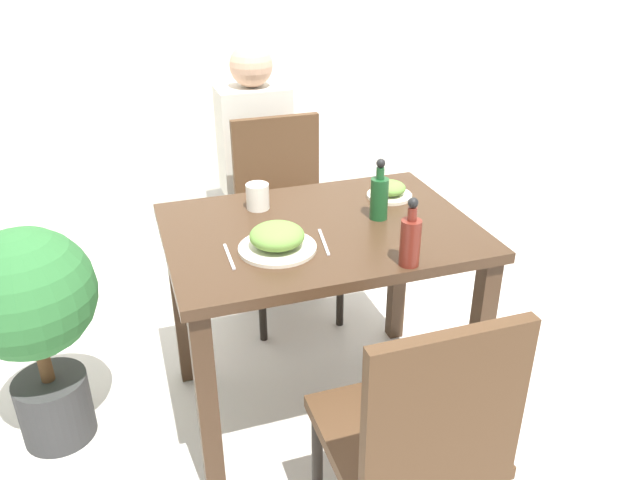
{
  "coord_description": "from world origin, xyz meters",
  "views": [
    {
      "loc": [
        -0.6,
        -1.77,
        1.65
      ],
      "look_at": [
        0.0,
        0.0,
        0.71
      ],
      "focal_mm": 35.0,
      "sensor_mm": 36.0,
      "label": 1
    }
  ],
  "objects_px": {
    "chair_near": "(417,435)",
    "side_plate": "(390,190)",
    "potted_plant_left": "(32,313)",
    "chair_far": "(284,207)",
    "condiment_bottle": "(410,239)",
    "sauce_bottle": "(380,196)",
    "food_plate": "(277,239)",
    "drink_cup": "(258,196)",
    "person_figure": "(256,166)"
  },
  "relations": [
    {
      "from": "food_plate",
      "to": "potted_plant_left",
      "type": "height_order",
      "value": "food_plate"
    },
    {
      "from": "chair_near",
      "to": "potted_plant_left",
      "type": "bearing_deg",
      "value": -42.68
    },
    {
      "from": "side_plate",
      "to": "drink_cup",
      "type": "xyz_separation_m",
      "value": [
        -0.48,
        0.06,
        0.02
      ]
    },
    {
      "from": "chair_far",
      "to": "potted_plant_left",
      "type": "relative_size",
      "value": 1.1
    },
    {
      "from": "side_plate",
      "to": "person_figure",
      "type": "height_order",
      "value": "person_figure"
    },
    {
      "from": "drink_cup",
      "to": "chair_far",
      "type": "bearing_deg",
      "value": 65.7
    },
    {
      "from": "chair_near",
      "to": "side_plate",
      "type": "xyz_separation_m",
      "value": [
        0.31,
        0.89,
        0.28
      ]
    },
    {
      "from": "condiment_bottle",
      "to": "food_plate",
      "type": "bearing_deg",
      "value": 148.12
    },
    {
      "from": "person_figure",
      "to": "drink_cup",
      "type": "bearing_deg",
      "value": -102.42
    },
    {
      "from": "food_plate",
      "to": "person_figure",
      "type": "xyz_separation_m",
      "value": [
        0.22,
        1.22,
        -0.21
      ]
    },
    {
      "from": "food_plate",
      "to": "drink_cup",
      "type": "relative_size",
      "value": 2.66
    },
    {
      "from": "chair_near",
      "to": "condiment_bottle",
      "type": "distance_m",
      "value": 0.55
    },
    {
      "from": "condiment_bottle",
      "to": "potted_plant_left",
      "type": "relative_size",
      "value": 0.26
    },
    {
      "from": "food_plate",
      "to": "drink_cup",
      "type": "xyz_separation_m",
      "value": [
        0.02,
        0.33,
        0.01
      ]
    },
    {
      "from": "chair_far",
      "to": "food_plate",
      "type": "distance_m",
      "value": 0.93
    },
    {
      "from": "food_plate",
      "to": "side_plate",
      "type": "height_order",
      "value": "food_plate"
    },
    {
      "from": "person_figure",
      "to": "food_plate",
      "type": "bearing_deg",
      "value": -99.98
    },
    {
      "from": "sauce_bottle",
      "to": "drink_cup",
      "type": "bearing_deg",
      "value": 149.67
    },
    {
      "from": "food_plate",
      "to": "condiment_bottle",
      "type": "bearing_deg",
      "value": -31.88
    },
    {
      "from": "chair_near",
      "to": "drink_cup",
      "type": "bearing_deg",
      "value": -79.83
    },
    {
      "from": "potted_plant_left",
      "to": "chair_near",
      "type": "bearing_deg",
      "value": -42.68
    },
    {
      "from": "side_plate",
      "to": "condiment_bottle",
      "type": "height_order",
      "value": "condiment_bottle"
    },
    {
      "from": "condiment_bottle",
      "to": "potted_plant_left",
      "type": "height_order",
      "value": "condiment_bottle"
    },
    {
      "from": "side_plate",
      "to": "sauce_bottle",
      "type": "height_order",
      "value": "sauce_bottle"
    },
    {
      "from": "sauce_bottle",
      "to": "food_plate",
      "type": "bearing_deg",
      "value": -164.27
    },
    {
      "from": "food_plate",
      "to": "side_plate",
      "type": "distance_m",
      "value": 0.57
    },
    {
      "from": "chair_near",
      "to": "sauce_bottle",
      "type": "distance_m",
      "value": 0.83
    },
    {
      "from": "condiment_bottle",
      "to": "person_figure",
      "type": "bearing_deg",
      "value": 95.1
    },
    {
      "from": "chair_near",
      "to": "person_figure",
      "type": "bearing_deg",
      "value": -90.86
    },
    {
      "from": "food_plate",
      "to": "sauce_bottle",
      "type": "xyz_separation_m",
      "value": [
        0.39,
        0.11,
        0.04
      ]
    },
    {
      "from": "potted_plant_left",
      "to": "side_plate",
      "type": "bearing_deg",
      "value": 0.52
    },
    {
      "from": "drink_cup",
      "to": "potted_plant_left",
      "type": "bearing_deg",
      "value": -175.06
    },
    {
      "from": "sauce_bottle",
      "to": "chair_far",
      "type": "bearing_deg",
      "value": 100.46
    },
    {
      "from": "chair_far",
      "to": "sauce_bottle",
      "type": "xyz_separation_m",
      "value": [
        0.14,
        -0.74,
        0.33
      ]
    },
    {
      "from": "chair_far",
      "to": "drink_cup",
      "type": "relative_size",
      "value": 9.85
    },
    {
      "from": "side_plate",
      "to": "person_figure",
      "type": "distance_m",
      "value": 1.01
    },
    {
      "from": "drink_cup",
      "to": "potted_plant_left",
      "type": "distance_m",
      "value": 0.83
    },
    {
      "from": "chair_near",
      "to": "sauce_bottle",
      "type": "height_order",
      "value": "sauce_bottle"
    },
    {
      "from": "food_plate",
      "to": "condiment_bottle",
      "type": "distance_m",
      "value": 0.41
    },
    {
      "from": "potted_plant_left",
      "to": "condiment_bottle",
      "type": "bearing_deg",
      "value": -23.03
    },
    {
      "from": "chair_near",
      "to": "chair_far",
      "type": "relative_size",
      "value": 1.0
    },
    {
      "from": "sauce_bottle",
      "to": "potted_plant_left",
      "type": "xyz_separation_m",
      "value": [
        -1.15,
        0.15,
        -0.32
      ]
    },
    {
      "from": "sauce_bottle",
      "to": "person_figure",
      "type": "relative_size",
      "value": 0.18
    },
    {
      "from": "chair_near",
      "to": "drink_cup",
      "type": "height_order",
      "value": "chair_near"
    },
    {
      "from": "food_plate",
      "to": "person_figure",
      "type": "distance_m",
      "value": 1.26
    },
    {
      "from": "sauce_bottle",
      "to": "potted_plant_left",
      "type": "height_order",
      "value": "sauce_bottle"
    },
    {
      "from": "chair_far",
      "to": "potted_plant_left",
      "type": "xyz_separation_m",
      "value": [
        -1.02,
        -0.59,
        0.02
      ]
    },
    {
      "from": "condiment_bottle",
      "to": "person_figure",
      "type": "xyz_separation_m",
      "value": [
        -0.13,
        1.44,
        -0.26
      ]
    },
    {
      "from": "chair_near",
      "to": "chair_far",
      "type": "xyz_separation_m",
      "value": [
        0.06,
        1.47,
        0.0
      ]
    },
    {
      "from": "side_plate",
      "to": "potted_plant_left",
      "type": "bearing_deg",
      "value": -179.48
    }
  ]
}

